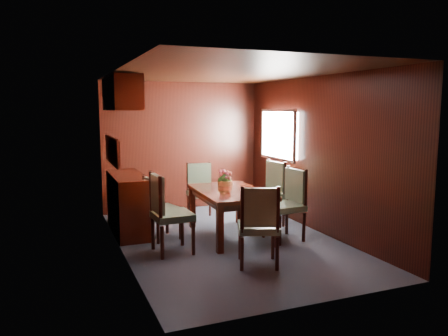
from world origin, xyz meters
name	(u,v)px	position (x,y,z in m)	size (l,w,h in m)	color
ground	(227,240)	(0.00, 0.00, 0.00)	(4.50, 4.50, 0.00)	#3D4353
room_shell	(212,127)	(-0.10, 0.33, 1.63)	(3.06, 4.52, 2.41)	black
sideboard	(128,203)	(-1.25, 1.00, 0.45)	(0.48, 1.40, 0.90)	#370F06
dining_table	(231,197)	(0.13, 0.19, 0.60)	(0.99, 1.53, 0.70)	#370F06
chair_left_near	(166,209)	(-0.95, -0.21, 0.60)	(0.51, 0.53, 1.07)	black
chair_left_far	(158,205)	(-0.91, 0.44, 0.52)	(0.53, 0.54, 0.94)	black
chair_right_near	(289,200)	(0.86, -0.25, 0.58)	(0.51, 0.53, 1.05)	black
chair_right_far	(270,189)	(0.98, 0.56, 0.59)	(0.55, 0.57, 1.06)	black
chair_head	(259,222)	(-0.05, -1.13, 0.56)	(0.61, 0.60, 1.01)	black
chair_foot	(201,188)	(0.07, 1.38, 0.54)	(0.48, 0.46, 0.98)	black
flower_centerpiece	(225,178)	(0.22, 0.62, 0.82)	(0.25, 0.25, 0.25)	#B96C38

